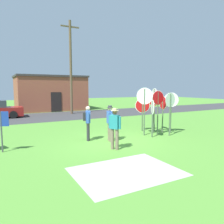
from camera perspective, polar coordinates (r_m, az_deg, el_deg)
ground_plane at (r=10.43m, az=-0.14°, el=-7.86°), size 80.00×80.00×0.00m
street_asphalt at (r=20.27m, az=-14.63°, el=-1.04°), size 60.00×6.40×0.01m
concrete_path at (r=6.92m, az=3.81°, el=-15.43°), size 3.20×2.40×0.01m
building_background at (r=26.29m, az=-16.05°, el=4.89°), size 7.60×5.67×3.92m
utility_pole at (r=21.73m, az=-10.85°, el=11.85°), size 1.80×0.24×8.95m
stop_sign_low_front at (r=12.36m, az=10.95°, el=0.97°), size 0.57×0.22×2.15m
stop_sign_leaning_left at (r=11.69m, az=8.61°, el=2.55°), size 0.54×0.72×2.58m
stop_sign_tallest at (r=12.97m, az=11.16°, el=2.42°), size 0.14×0.64×2.55m
stop_sign_rear_left at (r=11.89m, az=15.10°, el=1.45°), size 0.77×0.12×2.32m
stop_sign_far_back at (r=12.94m, az=8.06°, el=0.88°), size 0.78×0.42×1.97m
stop_sign_nearest at (r=11.83m, az=12.05°, el=1.90°), size 0.78×0.11×2.43m
stop_sign_rear_right at (r=11.33m, az=10.67°, el=0.03°), size 0.36×0.69×1.96m
stop_sign_center_cluster at (r=12.64m, az=13.29°, el=1.14°), size 0.19×0.77×2.12m
stop_sign_leaning_right at (r=12.66m, az=15.36°, el=1.74°), size 0.48×0.67×2.31m
person_near_signs at (r=10.35m, az=-0.55°, el=-2.42°), size 0.32×0.57×1.74m
person_holding_notes at (r=8.97m, az=0.73°, el=-3.80°), size 0.38×0.50×1.74m
person_in_dark_shirt at (r=10.56m, az=-6.49°, el=-2.29°), size 0.43×0.54×1.69m
info_panel_leftmost at (r=9.62m, az=-27.30°, el=-2.90°), size 0.56×0.25×1.65m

